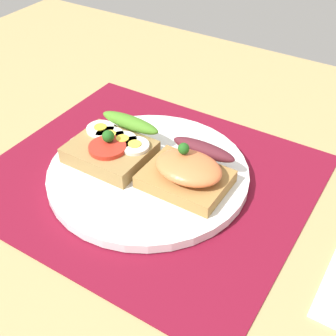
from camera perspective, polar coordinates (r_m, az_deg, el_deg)
ground_plane at (r=60.04cm, az=-2.43°, el=-2.47°), size 120.00×90.00×3.20cm
placemat at (r=58.90cm, az=-2.48°, el=-1.20°), size 40.16×35.26×0.30cm
plate at (r=58.41cm, az=-2.50°, el=-0.63°), size 25.87×25.87×1.22cm
sandwich_egg_tomato at (r=59.78cm, az=-6.89°, el=2.81°), size 10.27×9.96×4.32cm
sandwich_salmon at (r=54.88cm, az=2.67°, el=-0.28°), size 10.27×9.26×5.39cm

